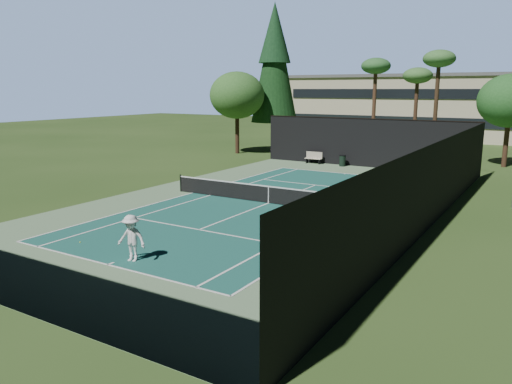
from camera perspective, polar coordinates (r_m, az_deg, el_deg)
ground at (r=28.33m, az=1.43°, el=-1.31°), size 160.00×160.00×0.00m
apron_slab at (r=28.33m, az=1.43°, el=-1.30°), size 18.00×32.00×0.01m
court_surface at (r=28.33m, az=1.43°, el=-1.29°), size 10.97×23.77×0.01m
court_lines at (r=28.33m, az=1.43°, el=-1.28°), size 11.07×23.87×0.01m
tennis_net at (r=28.21m, az=1.44°, el=-0.21°), size 12.90×0.10×1.10m
fence at (r=28.00m, az=1.52°, el=2.72°), size 18.04×32.05×4.03m
player at (r=19.31m, az=-14.05°, el=-5.14°), size 1.26×0.87×1.79m
tennis_ball_a at (r=22.41m, az=-19.47°, el=-5.43°), size 0.06×0.06×0.06m
tennis_ball_b at (r=30.52m, az=-0.51°, el=-0.30°), size 0.07×0.07×0.07m
tennis_ball_c at (r=31.19m, az=5.67°, el=-0.09°), size 0.07×0.07×0.07m
tennis_ball_d at (r=32.62m, az=-2.17°, el=0.47°), size 0.06×0.06×0.06m
park_bench at (r=43.78m, az=6.62°, el=3.95°), size 1.50×0.45×1.02m
trash_bin at (r=42.58m, az=9.85°, el=3.55°), size 0.56×0.56×0.95m
pine_tree at (r=52.76m, az=2.14°, el=15.13°), size 4.80×4.80×15.00m
palm_a at (r=50.49m, az=13.52°, el=13.43°), size 2.80×2.80×9.32m
palm_b at (r=51.43m, az=17.98°, el=12.22°), size 2.80×2.80×8.42m
palm_c at (r=47.99m, az=20.18°, el=13.65°), size 2.80×2.80×9.77m
decid_tree_a at (r=46.10m, az=27.05°, el=9.25°), size 5.12×5.12×7.62m
decid_tree_c at (r=50.29m, az=-2.19°, el=10.97°), size 5.44×5.44×8.09m
campus_building at (r=71.29m, az=20.48°, el=9.21°), size 40.50×12.50×8.30m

